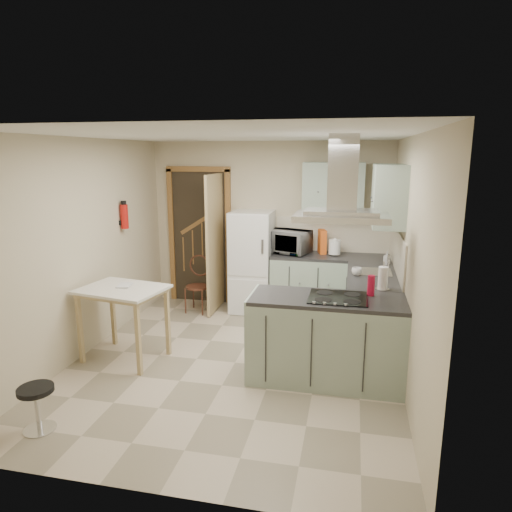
% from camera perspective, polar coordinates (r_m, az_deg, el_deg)
% --- Properties ---
extents(floor, '(4.20, 4.20, 0.00)m').
position_cam_1_polar(floor, '(5.32, -2.63, -13.16)').
color(floor, '#BAA991').
rests_on(floor, ground).
extents(ceiling, '(4.20, 4.20, 0.00)m').
position_cam_1_polar(ceiling, '(4.79, -2.94, 14.83)').
color(ceiling, silver).
rests_on(ceiling, back_wall).
extents(back_wall, '(3.60, 0.00, 3.60)m').
position_cam_1_polar(back_wall, '(6.92, 1.65, 3.80)').
color(back_wall, '#C2B597').
rests_on(back_wall, floor).
extents(left_wall, '(0.00, 4.20, 4.20)m').
position_cam_1_polar(left_wall, '(5.63, -20.78, 0.91)').
color(left_wall, '#C2B597').
rests_on(left_wall, floor).
extents(right_wall, '(0.00, 4.20, 4.20)m').
position_cam_1_polar(right_wall, '(4.79, 18.55, -0.89)').
color(right_wall, '#C2B597').
rests_on(right_wall, floor).
extents(doorway, '(1.10, 0.12, 2.10)m').
position_cam_1_polar(doorway, '(7.21, -7.05, 2.44)').
color(doorway, brown).
rests_on(doorway, floor).
extents(fridge, '(0.60, 0.60, 1.50)m').
position_cam_1_polar(fridge, '(6.77, -0.50, -0.72)').
color(fridge, white).
rests_on(fridge, floor).
extents(counter_back, '(1.08, 0.60, 0.90)m').
position_cam_1_polar(counter_back, '(6.72, 6.70, -3.55)').
color(counter_back, '#9EB2A0').
rests_on(counter_back, floor).
extents(counter_right, '(0.60, 1.95, 0.90)m').
position_cam_1_polar(counter_right, '(6.06, 14.05, -5.68)').
color(counter_right, '#9EB2A0').
rests_on(counter_right, floor).
extents(splashback, '(1.68, 0.02, 0.50)m').
position_cam_1_polar(splashback, '(6.82, 9.59, 2.64)').
color(splashback, beige).
rests_on(splashback, counter_back).
extents(wall_cabinet_back, '(0.85, 0.35, 0.70)m').
position_cam_1_polar(wall_cabinet_back, '(6.58, 9.66, 8.42)').
color(wall_cabinet_back, '#9EB2A0').
rests_on(wall_cabinet_back, back_wall).
extents(wall_cabinet_right, '(0.35, 0.90, 0.70)m').
position_cam_1_polar(wall_cabinet_right, '(5.51, 16.23, 7.31)').
color(wall_cabinet_right, '#9EB2A0').
rests_on(wall_cabinet_right, right_wall).
extents(peninsula, '(1.55, 0.65, 0.90)m').
position_cam_1_polar(peninsula, '(4.83, 8.80, -10.23)').
color(peninsula, '#9EB2A0').
rests_on(peninsula, floor).
extents(hob, '(0.58, 0.50, 0.01)m').
position_cam_1_polar(hob, '(4.67, 10.22, -5.13)').
color(hob, black).
rests_on(hob, peninsula).
extents(extractor_hood, '(0.90, 0.55, 0.10)m').
position_cam_1_polar(extractor_hood, '(4.49, 10.62, 4.80)').
color(extractor_hood, silver).
rests_on(extractor_hood, ceiling).
extents(sink, '(0.45, 0.40, 0.01)m').
position_cam_1_polar(sink, '(5.76, 14.34, -1.92)').
color(sink, silver).
rests_on(sink, counter_right).
extents(fire_extinguisher, '(0.10, 0.10, 0.32)m').
position_cam_1_polar(fire_extinguisher, '(6.33, -16.13, 4.75)').
color(fire_extinguisher, '#B2140F').
rests_on(fire_extinguisher, left_wall).
extents(drop_leaf_table, '(1.01, 0.83, 0.85)m').
position_cam_1_polar(drop_leaf_table, '(5.46, -16.11, -8.12)').
color(drop_leaf_table, '#D7C484').
rests_on(drop_leaf_table, floor).
extents(bentwood_chair, '(0.37, 0.37, 0.77)m').
position_cam_1_polar(bentwood_chair, '(6.84, -7.34, -3.85)').
color(bentwood_chair, '#4A2D18').
rests_on(bentwood_chair, floor).
extents(stool, '(0.39, 0.39, 0.40)m').
position_cam_1_polar(stool, '(4.49, -25.64, -16.80)').
color(stool, black).
rests_on(stool, floor).
extents(microwave, '(0.70, 0.58, 0.33)m').
position_cam_1_polar(microwave, '(6.65, 4.05, 1.80)').
color(microwave, black).
rests_on(microwave, counter_back).
extents(kettle, '(0.17, 0.17, 0.25)m').
position_cam_1_polar(kettle, '(6.57, 9.81, 1.12)').
color(kettle, white).
rests_on(kettle, counter_back).
extents(cereal_box, '(0.15, 0.24, 0.34)m').
position_cam_1_polar(cereal_box, '(6.69, 8.27, 1.80)').
color(cereal_box, '#E35B1A').
rests_on(cereal_box, counter_back).
extents(soap_bottle, '(0.09, 0.09, 0.17)m').
position_cam_1_polar(soap_bottle, '(6.20, 16.04, -0.23)').
color(soap_bottle, '#9EA0A9').
rests_on(soap_bottle, counter_right).
extents(paper_towel, '(0.13, 0.13, 0.26)m').
position_cam_1_polar(paper_towel, '(5.03, 15.58, -2.64)').
color(paper_towel, white).
rests_on(paper_towel, counter_right).
extents(cup, '(0.16, 0.16, 0.09)m').
position_cam_1_polar(cup, '(5.55, 12.49, -1.92)').
color(cup, white).
rests_on(cup, counter_right).
extents(red_bottle, '(0.08, 0.08, 0.21)m').
position_cam_1_polar(red_bottle, '(4.80, 14.18, -3.60)').
color(red_bottle, red).
rests_on(red_bottle, peninsula).
extents(book, '(0.19, 0.23, 0.09)m').
position_cam_1_polar(book, '(5.41, -16.90, -3.15)').
color(book, brown).
rests_on(book, drop_leaf_table).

